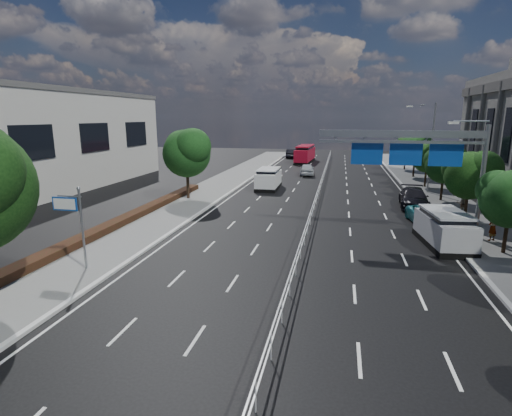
# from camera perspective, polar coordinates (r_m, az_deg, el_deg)

# --- Properties ---
(ground) EXTENTS (160.00, 160.00, 0.00)m
(ground) POSITION_cam_1_polar(r_m,az_deg,el_deg) (18.67, 5.11, -11.37)
(ground) COLOR black
(ground) RESTS_ON ground
(sidewalk_near) EXTENTS (5.00, 140.00, 0.14)m
(sidewalk_near) POSITION_cam_1_polar(r_m,az_deg,el_deg) (22.87, -25.13, -7.75)
(sidewalk_near) COLOR slate
(sidewalk_near) RESTS_ON ground
(kerb_near) EXTENTS (0.25, 140.00, 0.15)m
(kerb_near) POSITION_cam_1_polar(r_m,az_deg,el_deg) (21.50, -19.72, -8.55)
(kerb_near) COLOR silver
(kerb_near) RESTS_ON ground
(kerb_far) EXTENTS (0.25, 140.00, 0.15)m
(kerb_far) POSITION_cam_1_polar(r_m,az_deg,el_deg) (19.86, 32.46, -11.70)
(kerb_far) COLOR silver
(kerb_far) RESTS_ON ground
(median_fence) EXTENTS (0.05, 85.00, 1.02)m
(median_fence) POSITION_cam_1_polar(r_m,az_deg,el_deg) (40.10, 8.99, 2.50)
(median_fence) COLOR silver
(median_fence) RESTS_ON ground
(hedge_near) EXTENTS (1.00, 36.00, 0.44)m
(hedge_near) POSITION_cam_1_polar(r_m,az_deg,el_deg) (27.65, -22.04, -3.37)
(hedge_near) COLOR black
(hedge_near) RESTS_ON sidewalk_near
(toilet_sign) EXTENTS (1.62, 0.18, 4.34)m
(toilet_sign) POSITION_cam_1_polar(r_m,az_deg,el_deg) (21.76, -24.69, -0.81)
(toilet_sign) COLOR gray
(toilet_sign) RESTS_ON ground
(overhead_gantry) EXTENTS (10.24, 0.38, 7.45)m
(overhead_gantry) POSITION_cam_1_polar(r_m,az_deg,el_deg) (27.48, 22.21, 7.68)
(overhead_gantry) COLOR gray
(overhead_gantry) RESTS_ON ground
(streetlight_far) EXTENTS (2.78, 2.40, 9.00)m
(streetlight_far) POSITION_cam_1_polar(r_m,az_deg,el_deg) (43.84, 23.46, 8.66)
(streetlight_far) COLOR gray
(streetlight_far) RESTS_ON ground
(near_building) EXTENTS (12.00, 38.00, 10.00)m
(near_building) POSITION_cam_1_polar(r_m,az_deg,el_deg) (47.36, -30.80, 7.90)
(near_building) COLOR beige
(near_building) RESTS_ON ground
(near_tree_back) EXTENTS (4.84, 4.51, 6.69)m
(near_tree_back) POSITION_cam_1_polar(r_m,az_deg,el_deg) (37.65, -9.82, 8.08)
(near_tree_back) COLOR black
(near_tree_back) RESTS_ON ground
(far_tree_c) EXTENTS (3.52, 3.28, 4.94)m
(far_tree_c) POSITION_cam_1_polar(r_m,az_deg,el_deg) (26.01, 32.76, 1.47)
(far_tree_c) COLOR black
(far_tree_c) RESTS_ON ground
(far_tree_d) EXTENTS (3.85, 3.59, 5.34)m
(far_tree_d) POSITION_cam_1_polar(r_m,az_deg,el_deg) (33.00, 28.34, 4.46)
(far_tree_d) COLOR black
(far_tree_d) RESTS_ON ground
(far_tree_e) EXTENTS (3.63, 3.38, 5.13)m
(far_tree_e) POSITION_cam_1_polar(r_m,az_deg,el_deg) (40.22, 25.39, 5.82)
(far_tree_e) COLOR black
(far_tree_e) RESTS_ON ground
(far_tree_f) EXTENTS (3.52, 3.28, 5.02)m
(far_tree_f) POSITION_cam_1_polar(r_m,az_deg,el_deg) (47.51, 23.35, 6.83)
(far_tree_f) COLOR black
(far_tree_f) RESTS_ON ground
(far_tree_g) EXTENTS (3.96, 3.69, 5.45)m
(far_tree_g) POSITION_cam_1_polar(r_m,az_deg,el_deg) (54.84, 21.88, 7.91)
(far_tree_g) COLOR black
(far_tree_g) RESTS_ON ground
(far_tree_h) EXTENTS (3.41, 3.18, 4.91)m
(far_tree_h) POSITION_cam_1_polar(r_m,az_deg,el_deg) (62.25, 20.70, 8.19)
(far_tree_h) COLOR black
(far_tree_h) RESTS_ON ground
(white_minivan) EXTENTS (2.27, 5.15, 2.23)m
(white_minivan) POSITION_cam_1_polar(r_m,az_deg,el_deg) (43.33, 1.80, 4.19)
(white_minivan) COLOR black
(white_minivan) RESTS_ON ground
(red_bus) EXTENTS (2.92, 9.79, 2.89)m
(red_bus) POSITION_cam_1_polar(r_m,az_deg,el_deg) (69.35, 7.01, 7.73)
(red_bus) COLOR black
(red_bus) RESTS_ON ground
(near_car_silver) EXTENTS (2.22, 4.72, 1.56)m
(near_car_silver) POSITION_cam_1_polar(r_m,az_deg,el_deg) (54.14, 7.29, 5.51)
(near_car_silver) COLOR silver
(near_car_silver) RESTS_ON ground
(near_car_dark) EXTENTS (1.99, 5.11, 1.66)m
(near_car_dark) POSITION_cam_1_polar(r_m,az_deg,el_deg) (77.19, 5.09, 7.79)
(near_car_dark) COLOR black
(near_car_dark) RESTS_ON ground
(silver_minivan) EXTENTS (2.80, 5.40, 2.15)m
(silver_minivan) POSITION_cam_1_polar(r_m,az_deg,el_deg) (26.69, 25.33, -2.68)
(silver_minivan) COLOR black
(silver_minivan) RESTS_ON ground
(parked_car_teal) EXTENTS (2.62, 4.94, 1.32)m
(parked_car_teal) POSITION_cam_1_polar(r_m,az_deg,el_deg) (31.42, 23.32, -1.03)
(parked_car_teal) COLOR #18666E
(parked_car_teal) RESTS_ON ground
(parked_car_dark) EXTENTS (2.69, 5.72, 1.61)m
(parked_car_dark) POSITION_cam_1_polar(r_m,az_deg,el_deg) (37.12, 21.60, 1.36)
(parked_car_dark) COLOR black
(parked_car_dark) RESTS_ON ground
(pedestrian_a) EXTENTS (0.76, 0.71, 1.75)m
(pedestrian_a) POSITION_cam_1_polar(r_m,az_deg,el_deg) (28.66, 30.74, -2.35)
(pedestrian_a) COLOR gray
(pedestrian_a) RESTS_ON sidewalk_far
(pedestrian_b) EXTENTS (1.01, 0.83, 1.95)m
(pedestrian_b) POSITION_cam_1_polar(r_m,az_deg,el_deg) (34.67, 27.43, 0.56)
(pedestrian_b) COLOR gray
(pedestrian_b) RESTS_ON sidewalk_far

